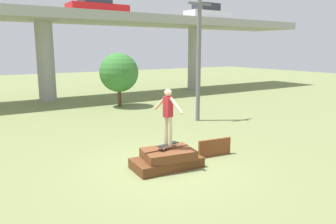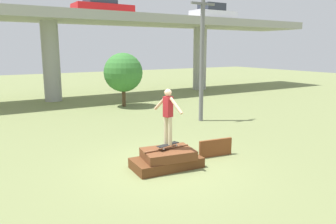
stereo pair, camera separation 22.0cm
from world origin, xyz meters
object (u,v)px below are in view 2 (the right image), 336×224
utility_pole (202,55)px  car_on_overpass_left (102,6)px  tree_behind_left (123,73)px  skater (168,113)px  skateboard (168,145)px  car_on_overpass_mid (213,13)px

utility_pole → car_on_overpass_left: bearing=94.6°
car_on_overpass_left → tree_behind_left: (-0.70, -4.99, -4.34)m
skater → car_on_overpass_left: bearing=76.0°
skateboard → skater: size_ratio=0.48×
utility_pole → tree_behind_left: bearing=105.4°
car_on_overpass_left → utility_pole: car_on_overpass_left is taller
skateboard → car_on_overpass_mid: (12.81, 13.95, 5.62)m
skateboard → car_on_overpass_left: size_ratio=0.19×
car_on_overpass_mid → car_on_overpass_left: bearing=172.3°
car_on_overpass_mid → utility_pole: size_ratio=0.63×
car_on_overpass_left → tree_behind_left: bearing=-98.0°
skateboard → car_on_overpass_left: 16.65m
skateboard → tree_behind_left: bearing=73.1°
utility_pole → tree_behind_left: (-1.55, 5.63, -1.11)m
car_on_overpass_left → utility_pole: 11.13m
skateboard → car_on_overpass_mid: bearing=47.4°
tree_behind_left → car_on_overpass_left: bearing=82.0°
skater → utility_pole: bearing=44.5°
car_on_overpass_mid → skateboard: bearing=-132.6°
car_on_overpass_left → car_on_overpass_mid: car_on_overpass_left is taller
car_on_overpass_left → tree_behind_left: car_on_overpass_left is taller
skater → car_on_overpass_mid: bearing=47.4°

